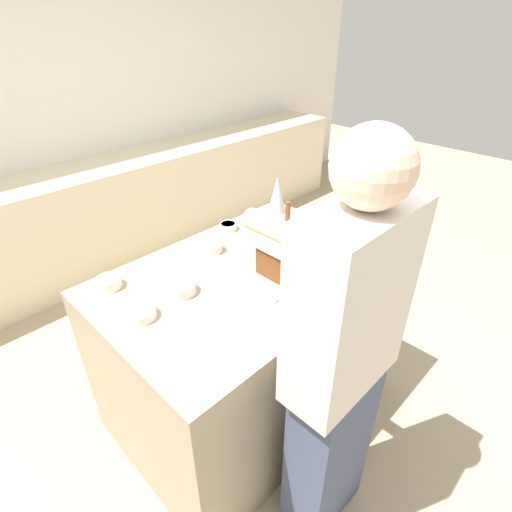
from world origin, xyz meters
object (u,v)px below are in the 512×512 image
(gingerbread_house, at_px, (283,248))
(candy_bowl_near_tray_right, at_px, (228,226))
(candy_bowl_center_rear, at_px, (213,247))
(decorative_tree, at_px, (277,208))
(candy_bowl_beside_tree, at_px, (140,313))
(baking_tray, at_px, (282,271))
(candy_bowl_behind_tray, at_px, (108,282))
(person, at_px, (340,367))
(candy_bowl_far_left, at_px, (180,288))
(candy_bowl_far_right, at_px, (315,227))
(mug, at_px, (349,260))

(gingerbread_house, xyz_separation_m, candy_bowl_near_tray_right, (0.11, 0.51, -0.11))
(candy_bowl_near_tray_right, height_order, candy_bowl_center_rear, candy_bowl_center_rear)
(decorative_tree, distance_m, candy_bowl_beside_tree, 0.90)
(baking_tray, bearing_deg, decorative_tree, 47.38)
(candy_bowl_behind_tray, height_order, person, person)
(gingerbread_house, bearing_deg, candy_bowl_far_left, 154.15)
(candy_bowl_beside_tree, xyz_separation_m, person, (0.37, -0.72, -0.05))
(decorative_tree, relative_size, candy_bowl_beside_tree, 2.80)
(baking_tray, xyz_separation_m, gingerbread_house, (0.00, 0.00, 0.13))
(candy_bowl_near_tray_right, bearing_deg, candy_bowl_center_rear, -150.32)
(baking_tray, bearing_deg, candy_bowl_far_right, 18.67)
(candy_bowl_beside_tree, relative_size, person, 0.07)
(candy_bowl_center_rear, bearing_deg, baking_tray, -74.40)
(candy_bowl_beside_tree, bearing_deg, candy_bowl_far_left, 5.67)
(candy_bowl_far_left, distance_m, person, 0.75)
(candy_bowl_behind_tray, relative_size, person, 0.06)
(baking_tray, height_order, gingerbread_house, gingerbread_house)
(candy_bowl_far_left, bearing_deg, mug, -31.58)
(candy_bowl_center_rear, xyz_separation_m, candy_bowl_far_right, (0.55, -0.23, -0.01))
(candy_bowl_behind_tray, height_order, candy_bowl_far_right, candy_bowl_behind_tray)
(gingerbread_house, height_order, candy_bowl_beside_tree, gingerbread_house)
(baking_tray, relative_size, mug, 4.21)
(candy_bowl_center_rear, distance_m, mug, 0.69)
(gingerbread_house, xyz_separation_m, mug, (0.24, -0.21, -0.08))
(candy_bowl_near_tray_right, height_order, mug, mug)
(gingerbread_house, bearing_deg, candy_bowl_near_tray_right, 77.73)
(gingerbread_house, relative_size, candy_bowl_behind_tray, 2.92)
(candy_bowl_beside_tree, distance_m, candy_bowl_far_left, 0.21)
(decorative_tree, xyz_separation_m, mug, (0.01, -0.46, -0.13))
(candy_bowl_far_right, bearing_deg, decorative_tree, 154.37)
(candy_bowl_beside_tree, distance_m, person, 0.80)
(gingerbread_house, xyz_separation_m, candy_bowl_beside_tree, (-0.65, 0.19, -0.11))
(candy_bowl_far_left, distance_m, candy_bowl_behind_tray, 0.33)
(gingerbread_house, xyz_separation_m, person, (-0.28, -0.53, -0.15))
(candy_bowl_near_tray_right, relative_size, candy_bowl_far_right, 0.79)
(gingerbread_house, bearing_deg, candy_bowl_beside_tree, 163.68)
(candy_bowl_far_left, height_order, candy_bowl_behind_tray, same)
(mug, bearing_deg, candy_bowl_far_right, 60.30)
(candy_bowl_far_right, bearing_deg, candy_bowl_center_rear, 157.31)
(candy_bowl_beside_tree, bearing_deg, person, -62.93)
(candy_bowl_center_rear, height_order, person, person)
(mug, bearing_deg, person, -148.63)
(candy_bowl_far_right, distance_m, person, 0.99)
(decorative_tree, bearing_deg, candy_bowl_far_right, -25.63)
(baking_tray, bearing_deg, candy_bowl_behind_tray, 143.47)
(candy_bowl_beside_tree, xyz_separation_m, candy_bowl_far_left, (0.21, 0.02, 0.00))
(gingerbread_house, relative_size, candy_bowl_far_left, 2.45)
(gingerbread_house, xyz_separation_m, candy_bowl_behind_tray, (-0.64, 0.47, -0.10))
(candy_bowl_far_left, distance_m, candy_bowl_far_right, 0.88)
(candy_bowl_behind_tray, relative_size, mug, 1.14)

